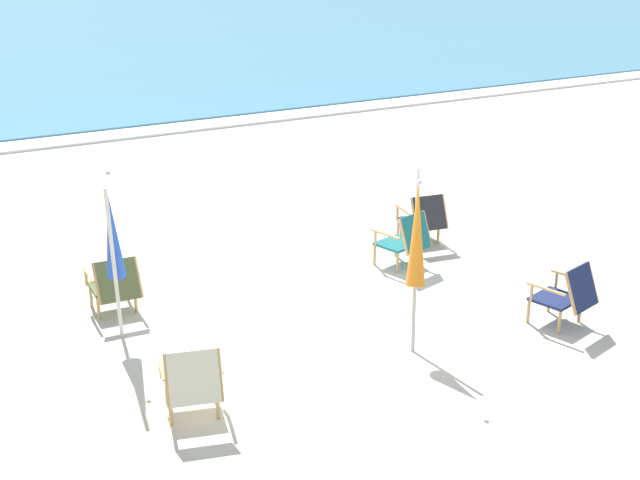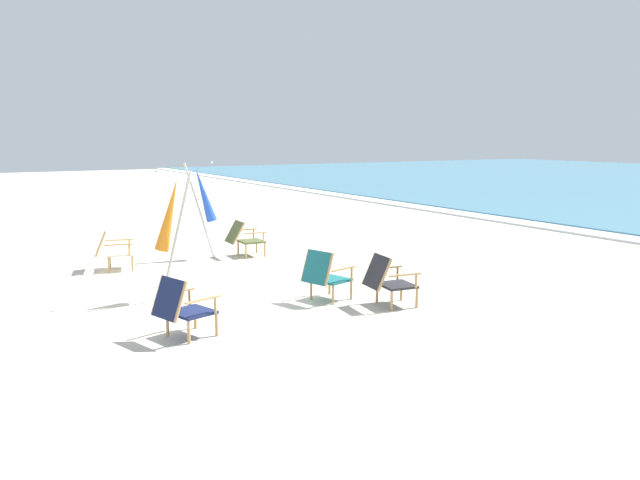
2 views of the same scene
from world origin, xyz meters
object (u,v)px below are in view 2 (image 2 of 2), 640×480
Objects in this scene: beach_chair_back_left at (388,279)px; umbrella_furled_orange at (170,216)px; umbrella_furled_blue at (204,195)px; beach_chair_back_right at (181,306)px; beach_chair_front_left at (325,274)px; beach_chair_far_center at (244,237)px; beach_chair_mid_center at (112,248)px.

umbrella_furled_orange is (-2.00, -2.71, 0.92)m from beach_chair_back_left.
umbrella_furled_blue is 3.41m from umbrella_furled_orange.
beach_chair_back_right is 1.01× the size of beach_chair_front_left.
beach_chair_back_right is at bearing -23.20° from umbrella_furled_blue.
beach_chair_back_left is (0.09, 3.18, -0.00)m from beach_chair_back_right.
beach_chair_mid_center is (-0.01, -2.75, 0.01)m from beach_chair_far_center.
beach_chair_far_center is at bearing -176.81° from beach_chair_back_left.
beach_chair_back_right is 2.17m from umbrella_furled_orange.
umbrella_furled_orange reaches higher than beach_chair_back_right.
beach_chair_far_center is 0.96× the size of beach_chair_back_right.
umbrella_furled_blue is at bearing 95.04° from beach_chair_mid_center.
beach_chair_front_left is at bearing 5.65° from umbrella_furled_blue.
beach_chair_back_left is (0.76, 0.66, -0.00)m from beach_chair_front_left.
beach_chair_back_right reaches higher than beach_chair_mid_center.
umbrella_furled_blue is at bearing -174.35° from beach_chair_front_left.
beach_chair_front_left is (-0.67, 2.52, 0.00)m from beach_chair_back_right.
beach_chair_front_left is 0.40× the size of umbrella_furled_orange.
beach_chair_back_left is (4.81, 0.27, 0.01)m from beach_chair_far_center.
beach_chair_front_left is at bearing 30.17° from beach_chair_mid_center.
beach_chair_back_left is at bearing 88.38° from beach_chair_back_right.
umbrella_furled_blue is (-4.23, -0.42, 0.91)m from beach_chair_front_left.
umbrella_furled_orange is at bearing 6.27° from beach_chair_mid_center.
beach_chair_far_center is 0.97× the size of beach_chair_front_left.
beach_chair_back_left reaches higher than beach_chair_far_center.
beach_chair_front_left is 2.57m from umbrella_furled_orange.
umbrella_furled_orange is (-1.24, -2.05, 0.92)m from beach_chair_front_left.
umbrella_furled_blue reaches higher than beach_chair_front_left.
beach_chair_front_left reaches higher than beach_chair_mid_center.
umbrella_furled_orange is at bearing -126.39° from beach_chair_back_left.
beach_chair_back_right is 3.18m from beach_chair_back_left.
beach_chair_far_center is 4.07m from beach_chair_front_left.
beach_chair_far_center is at bearing 77.16° from umbrella_furled_blue.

